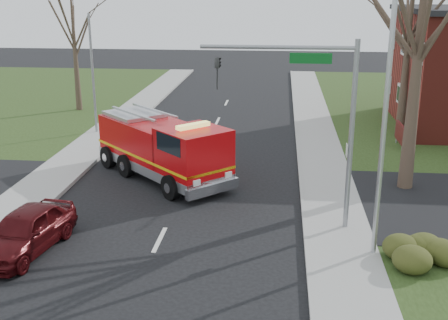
# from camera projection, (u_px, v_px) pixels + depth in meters

# --- Properties ---
(ground) EXTENTS (120.00, 120.00, 0.00)m
(ground) POSITION_uv_depth(u_px,v_px,m) (160.00, 240.00, 19.50)
(ground) COLOR black
(ground) RESTS_ON ground
(sidewalk_right) EXTENTS (2.40, 80.00, 0.15)m
(sidewalk_right) POSITION_uv_depth(u_px,v_px,m) (340.00, 246.00, 18.88)
(sidewalk_right) COLOR #A0A09A
(sidewalk_right) RESTS_ON ground
(health_center_sign) EXTENTS (0.12, 2.00, 1.40)m
(health_center_sign) POSITION_uv_depth(u_px,v_px,m) (400.00, 133.00, 30.10)
(health_center_sign) COLOR #521313
(health_center_sign) RESTS_ON ground
(hedge_corner) EXTENTS (2.80, 2.00, 0.90)m
(hedge_corner) POSITION_uv_depth(u_px,v_px,m) (435.00, 249.00, 17.51)
(hedge_corner) COLOR #2D3413
(hedge_corner) RESTS_ON lawn_right
(bare_tree_near) EXTENTS (6.00, 6.00, 12.00)m
(bare_tree_near) POSITION_uv_depth(u_px,v_px,m) (422.00, 13.00, 22.08)
(bare_tree_near) COLOR #402F25
(bare_tree_near) RESTS_ON ground
(bare_tree_far) EXTENTS (5.25, 5.25, 10.50)m
(bare_tree_far) POSITION_uv_depth(u_px,v_px,m) (410.00, 23.00, 30.76)
(bare_tree_far) COLOR #402F25
(bare_tree_far) RESTS_ON ground
(bare_tree_left) EXTENTS (4.50, 4.50, 9.00)m
(bare_tree_left) POSITION_uv_depth(u_px,v_px,m) (73.00, 30.00, 37.81)
(bare_tree_left) COLOR #402F25
(bare_tree_left) RESTS_ON ground
(traffic_signal_mast) EXTENTS (5.29, 0.18, 6.80)m
(traffic_signal_mast) POSITION_uv_depth(u_px,v_px,m) (315.00, 101.00, 19.02)
(traffic_signal_mast) COLOR gray
(traffic_signal_mast) RESTS_ON ground
(streetlight_pole) EXTENTS (1.48, 0.16, 8.40)m
(streetlight_pole) POSITION_uv_depth(u_px,v_px,m) (383.00, 120.00, 16.98)
(streetlight_pole) COLOR #B7BABF
(streetlight_pole) RESTS_ON ground
(utility_pole_far) EXTENTS (0.14, 0.14, 7.00)m
(utility_pole_far) POSITION_uv_depth(u_px,v_px,m) (93.00, 75.00, 32.41)
(utility_pole_far) COLOR gray
(utility_pole_far) RESTS_ON ground
(fire_engine) EXTENTS (7.05, 7.09, 3.01)m
(fire_engine) POSITION_uv_depth(u_px,v_px,m) (163.00, 150.00, 25.37)
(fire_engine) COLOR #B0080B
(fire_engine) RESTS_ON ground
(parked_car_maroon) EXTENTS (2.42, 4.57, 1.48)m
(parked_car_maroon) POSITION_uv_depth(u_px,v_px,m) (25.00, 231.00, 18.46)
(parked_car_maroon) COLOR #430A0D
(parked_car_maroon) RESTS_ON ground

